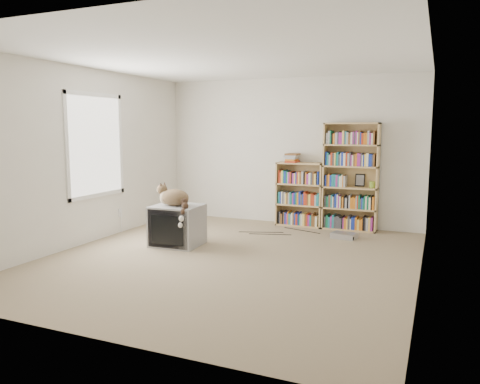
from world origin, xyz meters
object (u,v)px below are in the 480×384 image
at_px(bookcase_tall, 351,179).
at_px(dvd_player, 344,236).
at_px(crt_tv, 178,225).
at_px(bookcase_short, 300,197).
at_px(cat, 176,200).

distance_m(bookcase_tall, dvd_player, 1.03).
xyz_separation_m(crt_tv, dvd_player, (2.10, 1.33, -0.24)).
xyz_separation_m(bookcase_tall, bookcase_short, (-0.84, 0.00, -0.33)).
xyz_separation_m(crt_tv, bookcase_short, (1.22, 1.99, 0.21)).
distance_m(crt_tv, bookcase_short, 2.35).
height_order(cat, dvd_player, cat).
relative_size(cat, bookcase_tall, 0.36).
bearing_deg(cat, bookcase_short, 64.12).
height_order(bookcase_tall, dvd_player, bookcase_tall).
bearing_deg(bookcase_tall, dvd_player, -86.57).
distance_m(cat, bookcase_short, 2.40).
xyz_separation_m(bookcase_tall, dvd_player, (0.04, -0.66, -0.79)).
height_order(crt_tv, bookcase_tall, bookcase_tall).
xyz_separation_m(crt_tv, cat, (0.02, -0.08, 0.37)).
distance_m(crt_tv, bookcase_tall, 2.92).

